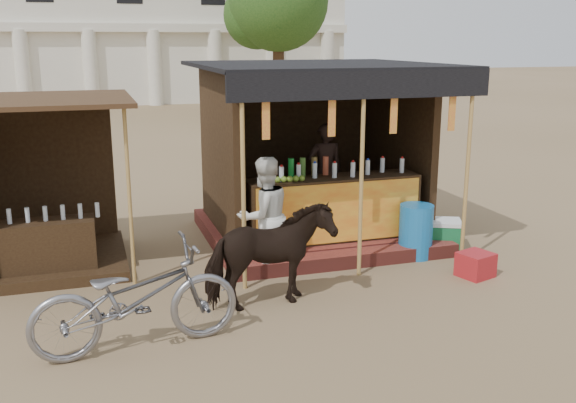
# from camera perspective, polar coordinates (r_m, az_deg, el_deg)

# --- Properties ---
(ground) EXTENTS (120.00, 120.00, 0.00)m
(ground) POSITION_cam_1_polar(r_m,az_deg,el_deg) (7.20, 3.92, -11.52)
(ground) COLOR #846B4C
(ground) RESTS_ON ground
(main_stall) EXTENTS (3.60, 3.61, 2.78)m
(main_stall) POSITION_cam_1_polar(r_m,az_deg,el_deg) (10.21, 2.45, 2.30)
(main_stall) COLOR maroon
(main_stall) RESTS_ON ground
(secondary_stall) EXTENTS (2.40, 2.40, 2.38)m
(secondary_stall) POSITION_cam_1_polar(r_m,az_deg,el_deg) (9.57, -21.54, -0.56)
(secondary_stall) COLOR #372614
(secondary_stall) RESTS_ON ground
(cow) EXTENTS (1.57, 0.84, 1.27)m
(cow) POSITION_cam_1_polar(r_m,az_deg,el_deg) (7.60, -1.68, -4.92)
(cow) COLOR black
(cow) RESTS_ON ground
(motorbike) EXTENTS (2.20, 0.97, 1.12)m
(motorbike) POSITION_cam_1_polar(r_m,az_deg,el_deg) (6.79, -13.37, -8.37)
(motorbike) COLOR gray
(motorbike) RESTS_ON ground
(bystander) EXTENTS (0.93, 0.81, 1.63)m
(bystander) POSITION_cam_1_polar(r_m,az_deg,el_deg) (8.64, -2.14, -1.33)
(bystander) COLOR silver
(bystander) RESTS_ON ground
(blue_barrel) EXTENTS (0.64, 0.64, 0.79)m
(blue_barrel) POSITION_cam_1_polar(r_m,az_deg,el_deg) (9.60, 11.29, -2.60)
(blue_barrel) COLOR #1768B0
(blue_barrel) RESTS_ON ground
(red_crate) EXTENTS (0.52, 0.50, 0.33)m
(red_crate) POSITION_cam_1_polar(r_m,az_deg,el_deg) (9.08, 16.33, -5.41)
(red_crate) COLOR #A31B20
(red_crate) RESTS_ON ground
(cooler) EXTENTS (0.76, 0.66, 0.46)m
(cooler) POSITION_cam_1_polar(r_m,az_deg,el_deg) (10.09, 13.26, -2.86)
(cooler) COLOR #186F3B
(cooler) RESTS_ON ground
(background_building) EXTENTS (26.00, 7.45, 8.18)m
(background_building) POSITION_cam_1_polar(r_m,az_deg,el_deg) (35.99, -17.48, 14.89)
(background_building) COLOR silver
(background_building) RESTS_ON ground
(tree) EXTENTS (4.50, 4.40, 7.00)m
(tree) POSITION_cam_1_polar(r_m,az_deg,el_deg) (29.39, -1.33, 17.10)
(tree) COLOR #382314
(tree) RESTS_ON ground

